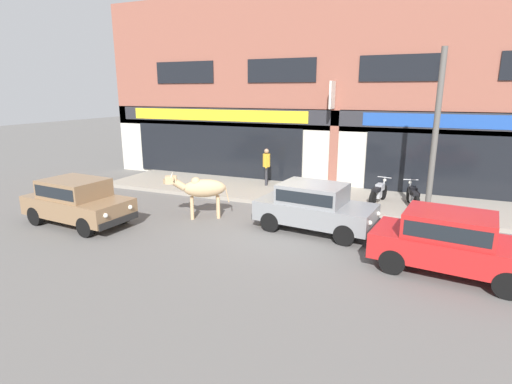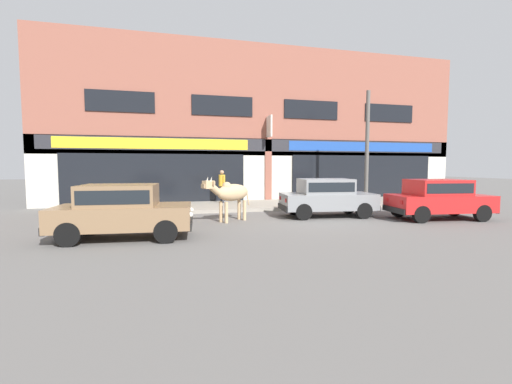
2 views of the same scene
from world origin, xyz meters
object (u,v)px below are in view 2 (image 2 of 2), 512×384
pedestrian (222,183)px  motorcycle_1 (345,194)px  car_2 (122,209)px  motorcycle_0 (323,195)px  car_1 (327,196)px  utility_pole (367,148)px  car_0 (438,197)px  cow (231,193)px

pedestrian → motorcycle_1: bearing=-10.7°
car_2 → motorcycle_0: (8.61, 5.79, -0.28)m
car_1 → motorcycle_0: 3.77m
motorcycle_1 → utility_pole: bearing=-66.1°
car_0 → car_1: same height
motorcycle_0 → car_0: bearing=-67.0°
car_1 → pedestrian: pedestrian is taller
car_2 → cow: bearing=32.5°
motorcycle_0 → motorcycle_1: same height
cow → car_2: size_ratio=0.51×
car_1 → motorcycle_0: car_1 is taller
car_0 → motorcycle_1: (-0.97, 5.02, -0.28)m
car_2 → car_0: bearing=3.8°
car_1 → pedestrian: (-3.35, 4.54, 0.32)m
car_0 → car_1: (-3.66, 1.62, 0.00)m
car_2 → pedestrian: (3.75, 6.88, 0.32)m
car_1 → pedestrian: bearing=126.4°
car_0 → motorcycle_1: car_0 is taller
cow → utility_pole: bearing=20.0°
car_0 → utility_pole: (-0.49, 3.93, 1.98)m
cow → car_0: cow is taller
car_0 → motorcycle_0: bearing=113.0°
car_0 → car_2: size_ratio=1.01×
car_2 → motorcycle_1: bearing=30.4°
car_1 → motorcycle_0: size_ratio=2.08×
car_0 → motorcycle_1: bearing=100.9°
car_0 → car_2: (-10.76, -0.71, 0.00)m
cow → car_2: cow is taller
car_2 → car_1: bearing=18.2°
car_0 → car_2: same height
cow → pedestrian: pedestrian is taller
cow → motorcycle_0: bearing=34.8°
motorcycle_1 → pedestrian: bearing=169.3°
utility_pole → motorcycle_1: bearing=113.9°
motorcycle_0 → utility_pole: size_ratio=0.34×
pedestrian → cow: bearing=-95.2°
car_2 → pedestrian: 7.84m
car_0 → car_2: bearing=-176.2°
motorcycle_0 → pedestrian: 5.01m
motorcycle_1 → pedestrian: size_ratio=1.11×
motorcycle_1 → pedestrian: 6.17m
car_0 → car_1: 4.00m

